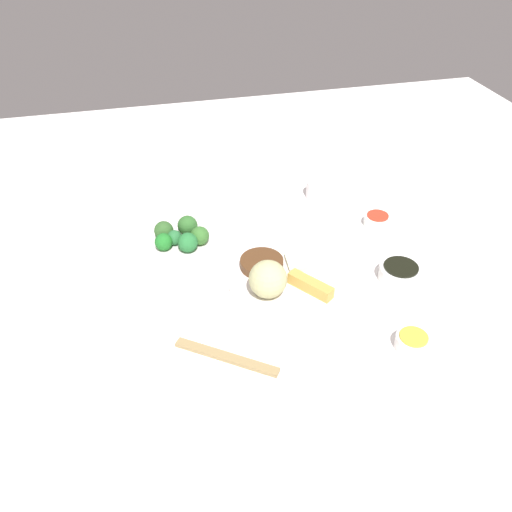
{
  "coord_description": "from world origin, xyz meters",
  "views": [
    {
      "loc": [
        -0.88,
        0.32,
        0.78
      ],
      "look_at": [
        0.04,
        0.09,
        0.06
      ],
      "focal_mm": 37.41,
      "sensor_mm": 36.0,
      "label": 1
    }
  ],
  "objects_px": {
    "soy_sauce_bowl": "(400,273)",
    "sauce_ramekin_hot_mustard": "(412,343)",
    "main_plate": "(285,281)",
    "chopsticks_pair": "(226,357)",
    "teacup": "(319,189)",
    "sauce_ramekin_sweet_and_sour": "(377,221)",
    "broccoli_plate": "(184,244)"
  },
  "relations": [
    {
      "from": "main_plate",
      "to": "broccoli_plate",
      "type": "height_order",
      "value": "main_plate"
    },
    {
      "from": "main_plate",
      "to": "soy_sauce_bowl",
      "type": "bearing_deg",
      "value": -100.16
    },
    {
      "from": "main_plate",
      "to": "chopsticks_pair",
      "type": "bearing_deg",
      "value": 137.31
    },
    {
      "from": "soy_sauce_bowl",
      "to": "teacup",
      "type": "bearing_deg",
      "value": 8.59
    },
    {
      "from": "soy_sauce_bowl",
      "to": "sauce_ramekin_hot_mustard",
      "type": "relative_size",
      "value": 1.4
    },
    {
      "from": "broccoli_plate",
      "to": "main_plate",
      "type": "bearing_deg",
      "value": -134.36
    },
    {
      "from": "soy_sauce_bowl",
      "to": "teacup",
      "type": "distance_m",
      "value": 0.39
    },
    {
      "from": "sauce_ramekin_sweet_and_sour",
      "to": "sauce_ramekin_hot_mustard",
      "type": "height_order",
      "value": "same"
    },
    {
      "from": "chopsticks_pair",
      "to": "sauce_ramekin_sweet_and_sour",
      "type": "bearing_deg",
      "value": -52.69
    },
    {
      "from": "sauce_ramekin_hot_mustard",
      "to": "chopsticks_pair",
      "type": "xyz_separation_m",
      "value": [
        0.06,
        0.35,
        -0.01
      ]
    },
    {
      "from": "teacup",
      "to": "sauce_ramekin_sweet_and_sour",
      "type": "bearing_deg",
      "value": -150.0
    },
    {
      "from": "main_plate",
      "to": "broccoli_plate",
      "type": "bearing_deg",
      "value": 45.64
    },
    {
      "from": "broccoli_plate",
      "to": "sauce_ramekin_sweet_and_sour",
      "type": "distance_m",
      "value": 0.49
    },
    {
      "from": "soy_sauce_bowl",
      "to": "broccoli_plate",
      "type": "bearing_deg",
      "value": 62.01
    },
    {
      "from": "broccoli_plate",
      "to": "chopsticks_pair",
      "type": "relative_size",
      "value": 1.03
    },
    {
      "from": "sauce_ramekin_sweet_and_sour",
      "to": "broccoli_plate",
      "type": "bearing_deg",
      "value": 86.93
    },
    {
      "from": "sauce_ramekin_sweet_and_sour",
      "to": "teacup",
      "type": "distance_m",
      "value": 0.2
    },
    {
      "from": "sauce_ramekin_sweet_and_sour",
      "to": "chopsticks_pair",
      "type": "height_order",
      "value": "sauce_ramekin_sweet_and_sour"
    },
    {
      "from": "sauce_ramekin_sweet_and_sour",
      "to": "soy_sauce_bowl",
      "type": "bearing_deg",
      "value": 169.21
    },
    {
      "from": "teacup",
      "to": "chopsticks_pair",
      "type": "distance_m",
      "value": 0.63
    },
    {
      "from": "soy_sauce_bowl",
      "to": "sauce_ramekin_sweet_and_sour",
      "type": "distance_m",
      "value": 0.22
    },
    {
      "from": "soy_sauce_bowl",
      "to": "chopsticks_pair",
      "type": "distance_m",
      "value": 0.44
    },
    {
      "from": "broccoli_plate",
      "to": "chopsticks_pair",
      "type": "distance_m",
      "value": 0.38
    },
    {
      "from": "main_plate",
      "to": "chopsticks_pair",
      "type": "relative_size",
      "value": 1.22
    },
    {
      "from": "chopsticks_pair",
      "to": "soy_sauce_bowl",
      "type": "bearing_deg",
      "value": -71.73
    },
    {
      "from": "sauce_ramekin_hot_mustard",
      "to": "main_plate",
      "type": "bearing_deg",
      "value": 36.98
    },
    {
      "from": "teacup",
      "to": "chopsticks_pair",
      "type": "relative_size",
      "value": 0.33
    },
    {
      "from": "sauce_ramekin_hot_mustard",
      "to": "chopsticks_pair",
      "type": "distance_m",
      "value": 0.35
    },
    {
      "from": "soy_sauce_bowl",
      "to": "sauce_ramekin_sweet_and_sour",
      "type": "relative_size",
      "value": 1.4
    },
    {
      "from": "sauce_ramekin_sweet_and_sour",
      "to": "chopsticks_pair",
      "type": "xyz_separation_m",
      "value": [
        -0.35,
        0.46,
        -0.01
      ]
    },
    {
      "from": "sauce_ramekin_sweet_and_sour",
      "to": "chopsticks_pair",
      "type": "relative_size",
      "value": 0.32
    },
    {
      "from": "main_plate",
      "to": "sauce_ramekin_sweet_and_sour",
      "type": "relative_size",
      "value": 3.84
    }
  ]
}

